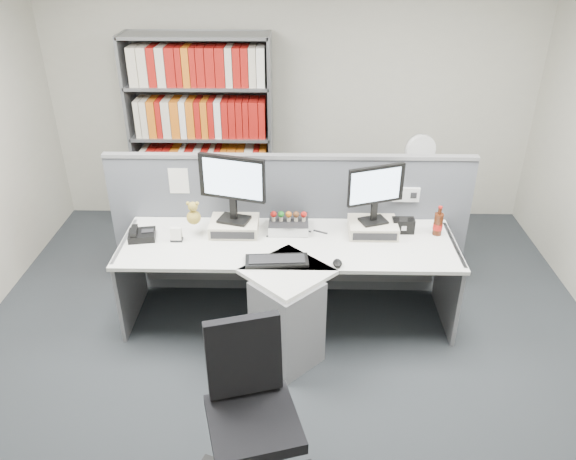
{
  "coord_description": "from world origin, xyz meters",
  "views": [
    {
      "loc": [
        0.07,
        -2.93,
        2.88
      ],
      "look_at": [
        0.0,
        0.65,
        0.92
      ],
      "focal_mm": 34.89,
      "sensor_mm": 36.0,
      "label": 1
    }
  ],
  "objects_px": {
    "desktop_pc": "(289,225)",
    "speaker": "(403,225)",
    "mouse": "(337,263)",
    "desk_fan": "(420,154)",
    "desk_calendar": "(176,235)",
    "shelving_unit": "(203,139)",
    "desk": "(288,287)",
    "monitor_right": "(376,189)",
    "cola_bottle": "(438,224)",
    "filing_cabinet": "(412,216)",
    "desk_phone": "(141,235)",
    "keyboard": "(277,261)",
    "monitor_left": "(232,183)",
    "office_chair": "(250,406)"
  },
  "relations": [
    {
      "from": "desktop_pc",
      "to": "speaker",
      "type": "bearing_deg",
      "value": -1.61
    },
    {
      "from": "mouse",
      "to": "desk_fan",
      "type": "bearing_deg",
      "value": 60.85
    },
    {
      "from": "desk_calendar",
      "to": "shelving_unit",
      "type": "height_order",
      "value": "shelving_unit"
    },
    {
      "from": "desk",
      "to": "desk_calendar",
      "type": "height_order",
      "value": "desk_calendar"
    },
    {
      "from": "monitor_right",
      "to": "cola_bottle",
      "type": "xyz_separation_m",
      "value": [
        0.51,
        -0.01,
        -0.29
      ]
    },
    {
      "from": "mouse",
      "to": "speaker",
      "type": "relative_size",
      "value": 0.62
    },
    {
      "from": "desktop_pc",
      "to": "filing_cabinet",
      "type": "height_order",
      "value": "desktop_pc"
    },
    {
      "from": "monitor_right",
      "to": "desktop_pc",
      "type": "bearing_deg",
      "value": 175.67
    },
    {
      "from": "monitor_right",
      "to": "speaker",
      "type": "height_order",
      "value": "monitor_right"
    },
    {
      "from": "mouse",
      "to": "desk_phone",
      "type": "bearing_deg",
      "value": 166.31
    },
    {
      "from": "cola_bottle",
      "to": "shelving_unit",
      "type": "distance_m",
      "value": 2.55
    },
    {
      "from": "monitor_right",
      "to": "desk_fan",
      "type": "relative_size",
      "value": 0.96
    },
    {
      "from": "desk",
      "to": "cola_bottle",
      "type": "xyz_separation_m",
      "value": [
        1.18,
        0.37,
        0.36
      ]
    },
    {
      "from": "desk",
      "to": "shelving_unit",
      "type": "relative_size",
      "value": 1.3
    },
    {
      "from": "desk_phone",
      "to": "desk_calendar",
      "type": "relative_size",
      "value": 2.07
    },
    {
      "from": "desktop_pc",
      "to": "keyboard",
      "type": "relative_size",
      "value": 0.67
    },
    {
      "from": "monitor_left",
      "to": "desk_calendar",
      "type": "bearing_deg",
      "value": -160.75
    },
    {
      "from": "mouse",
      "to": "filing_cabinet",
      "type": "bearing_deg",
      "value": 60.85
    },
    {
      "from": "desk",
      "to": "desktop_pc",
      "type": "xyz_separation_m",
      "value": [
        -0.0,
        0.43,
        0.31
      ]
    },
    {
      "from": "keyboard",
      "to": "desk_fan",
      "type": "xyz_separation_m",
      "value": [
        1.28,
        1.47,
        0.27
      ]
    },
    {
      "from": "desktop_pc",
      "to": "mouse",
      "type": "relative_size",
      "value": 2.92
    },
    {
      "from": "mouse",
      "to": "desk_phone",
      "type": "distance_m",
      "value": 1.55
    },
    {
      "from": "mouse",
      "to": "desk_phone",
      "type": "xyz_separation_m",
      "value": [
        -1.51,
        0.37,
        0.01
      ]
    },
    {
      "from": "monitor_right",
      "to": "cola_bottle",
      "type": "bearing_deg",
      "value": -1.23
    },
    {
      "from": "monitor_right",
      "to": "desk_calendar",
      "type": "relative_size",
      "value": 4.2
    },
    {
      "from": "desk",
      "to": "desktop_pc",
      "type": "height_order",
      "value": "desktop_pc"
    },
    {
      "from": "monitor_left",
      "to": "desk",
      "type": "bearing_deg",
      "value": -41.51
    },
    {
      "from": "keyboard",
      "to": "desk_calendar",
      "type": "relative_size",
      "value": 4.19
    },
    {
      "from": "monitor_right",
      "to": "cola_bottle",
      "type": "distance_m",
      "value": 0.59
    },
    {
      "from": "desk_phone",
      "to": "desk_fan",
      "type": "relative_size",
      "value": 0.47
    },
    {
      "from": "desktop_pc",
      "to": "desk",
      "type": "bearing_deg",
      "value": -89.7
    },
    {
      "from": "keyboard",
      "to": "office_chair",
      "type": "relative_size",
      "value": 0.46
    },
    {
      "from": "desk_fan",
      "to": "office_chair",
      "type": "xyz_separation_m",
      "value": [
        -1.38,
        -2.69,
        -0.47
      ]
    },
    {
      "from": "desk",
      "to": "filing_cabinet",
      "type": "relative_size",
      "value": 3.71
    },
    {
      "from": "monitor_left",
      "to": "cola_bottle",
      "type": "bearing_deg",
      "value": -0.39
    },
    {
      "from": "desk",
      "to": "monitor_left",
      "type": "distance_m",
      "value": 0.9
    },
    {
      "from": "monitor_left",
      "to": "desk_phone",
      "type": "bearing_deg",
      "value": -170.29
    },
    {
      "from": "monitor_right",
      "to": "cola_bottle",
      "type": "relative_size",
      "value": 1.91
    },
    {
      "from": "mouse",
      "to": "filing_cabinet",
      "type": "height_order",
      "value": "mouse"
    },
    {
      "from": "monitor_left",
      "to": "mouse",
      "type": "bearing_deg",
      "value": -31.75
    },
    {
      "from": "shelving_unit",
      "to": "desk_calendar",
      "type": "bearing_deg",
      "value": -88.93
    },
    {
      "from": "monitor_left",
      "to": "desk_fan",
      "type": "bearing_deg",
      "value": 31.87
    },
    {
      "from": "cola_bottle",
      "to": "filing_cabinet",
      "type": "relative_size",
      "value": 0.35
    },
    {
      "from": "shelving_unit",
      "to": "filing_cabinet",
      "type": "bearing_deg",
      "value": -12.07
    },
    {
      "from": "mouse",
      "to": "monitor_left",
      "type": "bearing_deg",
      "value": 148.25
    },
    {
      "from": "shelving_unit",
      "to": "desk_fan",
      "type": "xyz_separation_m",
      "value": [
        2.1,
        -0.45,
        0.03
      ]
    },
    {
      "from": "desk",
      "to": "office_chair",
      "type": "distance_m",
      "value": 1.3
    },
    {
      "from": "desk_phone",
      "to": "cola_bottle",
      "type": "xyz_separation_m",
      "value": [
        2.33,
        0.11,
        0.06
      ]
    },
    {
      "from": "desk_phone",
      "to": "office_chair",
      "type": "distance_m",
      "value": 1.84
    },
    {
      "from": "monitor_left",
      "to": "desk_calendar",
      "type": "distance_m",
      "value": 0.59
    }
  ]
}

